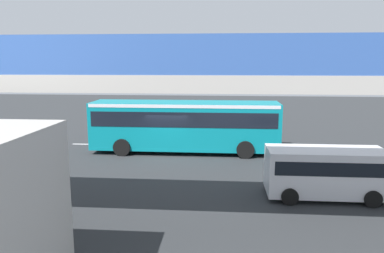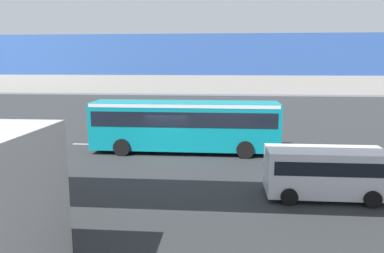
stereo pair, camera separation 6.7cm
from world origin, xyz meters
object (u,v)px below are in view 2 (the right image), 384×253
(bicycle_green, at_px, (19,166))
(city_bus, at_px, (185,122))
(parked_van, at_px, (325,170))
(bicycle_blue, at_px, (17,160))
(traffic_sign, at_px, (129,112))

(bicycle_green, bearing_deg, city_bus, -147.45)
(city_bus, bearing_deg, bicycle_green, 32.55)
(city_bus, height_order, parked_van, city_bus)
(bicycle_green, distance_m, bicycle_blue, 1.31)
(parked_van, xyz_separation_m, traffic_sign, (11.20, -11.47, 0.71))
(bicycle_blue, xyz_separation_m, traffic_sign, (-4.11, -8.13, 1.52))
(city_bus, distance_m, bicycle_blue, 9.71)
(bicycle_green, relative_size, traffic_sign, 0.63)
(bicycle_green, relative_size, bicycle_blue, 1.00)
(bicycle_blue, distance_m, traffic_sign, 9.23)
(parked_van, relative_size, traffic_sign, 1.71)
(city_bus, distance_m, parked_van, 9.89)
(city_bus, distance_m, traffic_sign, 6.19)
(parked_van, distance_m, bicycle_green, 14.76)
(bicycle_green, height_order, bicycle_blue, same)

